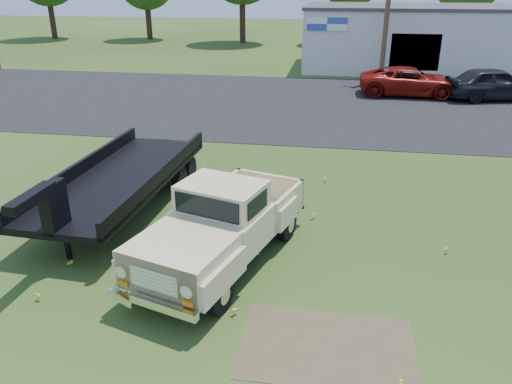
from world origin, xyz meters
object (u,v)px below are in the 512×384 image
vintage_pickup_truck (223,224)px  dark_sedan (494,84)px  flatbed_trailer (121,174)px  red_pickup (410,82)px

vintage_pickup_truck → dark_sedan: size_ratio=1.09×
flatbed_trailer → red_pickup: 18.57m
red_pickup → flatbed_trailer: bearing=150.1°
flatbed_trailer → red_pickup: flatbed_trailer is taller
dark_sedan → vintage_pickup_truck: bearing=137.1°
red_pickup → dark_sedan: 4.16m
vintage_pickup_truck → flatbed_trailer: bearing=161.8°
vintage_pickup_truck → dark_sedan: bearing=77.3°
dark_sedan → red_pickup: bearing=71.5°
red_pickup → dark_sedan: dark_sedan is taller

